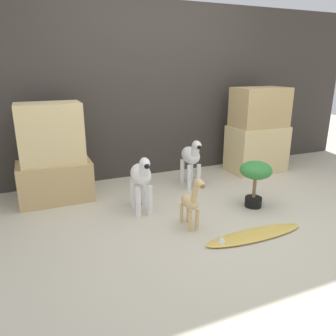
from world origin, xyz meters
TOP-DOWN VIEW (x-y plane):
  - ground_plane at (0.00, 0.00)m, footprint 14.00×14.00m
  - wall_back at (0.00, 1.71)m, footprint 6.40×0.08m
  - rock_pillar_left at (-1.35, 1.23)m, footprint 0.77×0.48m
  - rock_pillar_right at (1.35, 1.23)m, footprint 0.77×0.48m
  - zebra_right at (0.21, 1.01)m, footprint 0.24×0.49m
  - zebra_left at (-0.57, 0.56)m, footprint 0.24×0.49m
  - giraffe_figurine at (-0.28, 0.03)m, footprint 0.12×0.39m
  - potted_palm_front at (0.54, 0.21)m, footprint 0.33×0.33m
  - surfboard at (0.15, -0.33)m, footprint 0.97×0.22m

SIDE VIEW (x-z plane):
  - ground_plane at x=0.00m, z-range 0.00..0.00m
  - surfboard at x=0.15m, z-range -0.02..0.05m
  - giraffe_figurine at x=-0.28m, z-range 0.01..0.54m
  - potted_palm_front at x=0.54m, z-range 0.11..0.60m
  - zebra_right at x=0.21m, z-range 0.07..0.68m
  - zebra_left at x=-0.57m, z-range 0.07..0.68m
  - rock_pillar_left at x=-1.35m, z-range -0.04..1.02m
  - rock_pillar_right at x=1.35m, z-range -0.02..1.13m
  - wall_back at x=0.00m, z-range 0.00..2.20m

